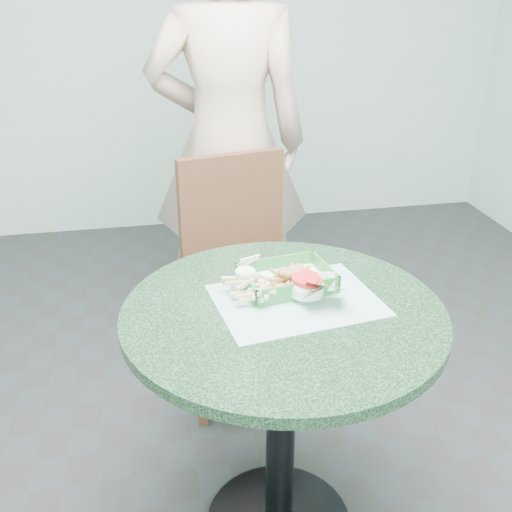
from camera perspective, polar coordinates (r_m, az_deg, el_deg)
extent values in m
cylinder|color=black|center=(1.75, 2.37, -16.06)|extent=(0.08, 0.08, 0.70)
cylinder|color=#21442E|center=(1.54, 2.60, -6.14)|extent=(0.82, 0.82, 0.03)
cube|color=#522B1C|center=(2.25, -1.48, -3.45)|extent=(0.42, 0.42, 0.04)
cube|color=#522B1C|center=(2.31, -2.33, 4.22)|extent=(0.42, 0.04, 0.46)
cube|color=#522B1C|center=(2.21, -5.27, -11.42)|extent=(0.04, 0.04, 0.43)
cube|color=#522B1C|center=(2.26, 3.91, -10.39)|extent=(0.04, 0.04, 0.43)
cube|color=#522B1C|center=(2.51, -6.17, -6.55)|extent=(0.04, 0.04, 0.43)
cube|color=#522B1C|center=(2.55, 1.88, -5.77)|extent=(0.04, 0.04, 0.43)
imported|color=#C2A28F|center=(2.44, -2.70, 14.64)|extent=(0.84, 0.60, 2.16)
cube|color=#84B8B2|center=(1.57, 3.84, -4.86)|extent=(0.45, 0.36, 0.00)
cube|color=#267831|center=(1.63, 2.89, -3.34)|extent=(0.24, 0.17, 0.01)
cube|color=white|center=(1.62, 2.89, -3.16)|extent=(0.22, 0.16, 0.00)
cube|color=#267831|center=(1.69, 2.24, -1.28)|extent=(0.24, 0.01, 0.04)
cube|color=#267831|center=(1.55, 3.63, -4.00)|extent=(0.24, 0.01, 0.04)
cube|color=#267831|center=(1.64, 6.78, -2.21)|extent=(0.01, 0.17, 0.04)
cube|color=#267831|center=(1.59, -1.09, -2.96)|extent=(0.01, 0.17, 0.04)
cylinder|color=tan|center=(1.59, 3.20, -3.29)|extent=(0.11, 0.11, 0.02)
cylinder|color=white|center=(1.60, -1.10, -2.19)|extent=(0.05, 0.05, 0.03)
cylinder|color=white|center=(1.59, -1.10, -1.70)|extent=(0.05, 0.05, 0.00)
cylinder|color=silver|center=(1.55, 4.45, -3.91)|extent=(0.09, 0.09, 0.03)
torus|color=silver|center=(1.54, 4.47, -3.32)|extent=(0.08, 0.08, 0.01)
cylinder|color=red|center=(1.54, 4.49, -3.03)|extent=(0.07, 0.07, 0.01)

